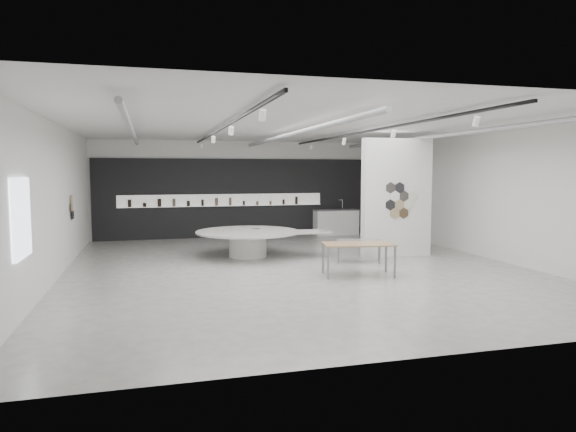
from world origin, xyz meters
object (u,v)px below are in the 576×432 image
object	(u,v)px
display_island	(250,240)
sample_table_stone	(359,242)
partition_column	(397,198)
sample_table_wood	(358,246)
kitchen_counter	(336,222)

from	to	relation	value
display_island	sample_table_stone	size ratio (longest dim) A/B	2.94
partition_column	sample_table_wood	xyz separation A→B (m)	(-2.29, -2.47, -1.04)
sample_table_wood	sample_table_stone	world-z (taller)	sample_table_wood
display_island	sample_table_stone	bearing A→B (deg)	-30.00
sample_table_wood	display_island	bearing A→B (deg)	120.65
display_island	kitchen_counter	bearing A→B (deg)	46.42
sample_table_wood	sample_table_stone	bearing A→B (deg)	66.53
sample_table_wood	kitchen_counter	distance (m)	8.33
partition_column	display_island	size ratio (longest dim) A/B	0.89
sample_table_wood	sample_table_stone	size ratio (longest dim) A/B	1.35
sample_table_stone	display_island	bearing A→B (deg)	148.68
sample_table_stone	kitchen_counter	bearing A→B (deg)	75.37
display_island	sample_table_stone	distance (m)	3.33
sample_table_stone	partition_column	bearing A→B (deg)	24.60
partition_column	kitchen_counter	bearing A→B (deg)	89.03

